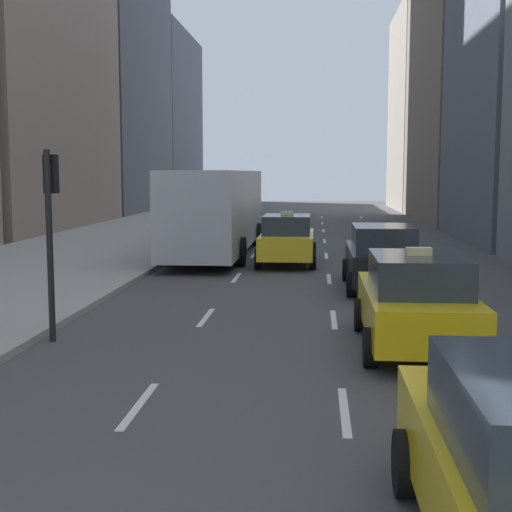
# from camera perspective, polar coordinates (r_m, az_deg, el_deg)

# --- Properties ---
(sidewalk_left) EXTENTS (8.00, 66.00, 0.15)m
(sidewalk_left) POSITION_cam_1_polar(r_m,az_deg,el_deg) (29.90, -13.11, 0.55)
(sidewalk_left) COLOR #9E9E99
(sidewalk_left) RESTS_ON ground
(lane_markings) EXTENTS (5.72, 56.00, 0.01)m
(lane_markings) POSITION_cam_1_polar(r_m,az_deg,el_deg) (24.49, 5.74, -0.79)
(lane_markings) COLOR white
(lane_markings) RESTS_ON ground
(taxi_second) EXTENTS (2.02, 4.40, 1.87)m
(taxi_second) POSITION_cam_1_polar(r_m,az_deg,el_deg) (13.14, 12.67, -3.53)
(taxi_second) COLOR yellow
(taxi_second) RESTS_ON ground
(taxi_third) EXTENTS (2.02, 4.40, 1.87)m
(taxi_third) POSITION_cam_1_polar(r_m,az_deg,el_deg) (24.74, 2.50, 1.35)
(taxi_third) COLOR yellow
(taxi_third) RESTS_ON ground
(sedan_black_near) EXTENTS (2.02, 4.47, 1.76)m
(sedan_black_near) POSITION_cam_1_polar(r_m,az_deg,el_deg) (19.72, 10.05, -0.06)
(sedan_black_near) COLOR black
(sedan_black_near) RESTS_ON ground
(city_bus) EXTENTS (2.80, 11.61, 3.25)m
(city_bus) POSITION_cam_1_polar(r_m,az_deg,el_deg) (27.50, -3.14, 3.77)
(city_bus) COLOR #B7BCC1
(city_bus) RESTS_ON ground
(traffic_light_pole) EXTENTS (0.24, 0.42, 3.60)m
(traffic_light_pole) POSITION_cam_1_polar(r_m,az_deg,el_deg) (13.86, -16.12, 3.26)
(traffic_light_pole) COLOR black
(traffic_light_pole) RESTS_ON ground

